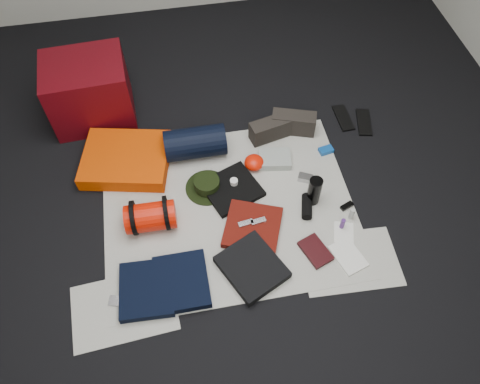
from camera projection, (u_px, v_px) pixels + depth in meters
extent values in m
cube|color=black|center=(229.00, 210.00, 3.04)|extent=(4.50, 4.50, 0.02)
cube|color=silver|center=(229.00, 209.00, 3.03)|extent=(1.60, 1.30, 0.01)
cube|color=silver|center=(124.00, 308.00, 2.64)|extent=(0.61, 0.44, 0.00)
cube|color=silver|center=(350.00, 261.00, 2.81)|extent=(0.60, 0.43, 0.00)
cube|color=#53060D|center=(89.00, 91.00, 3.32)|extent=(0.58, 0.50, 0.47)
cube|color=#E34302|center=(126.00, 159.00, 3.19)|extent=(0.66, 0.58, 0.10)
cylinder|color=red|center=(151.00, 217.00, 2.88)|extent=(0.31, 0.19, 0.18)
cylinder|color=black|center=(134.00, 218.00, 2.85)|extent=(0.02, 0.22, 0.22)
cylinder|color=black|center=(166.00, 213.00, 2.88)|extent=(0.03, 0.22, 0.22)
cylinder|color=black|center=(195.00, 143.00, 3.20)|extent=(0.42, 0.22, 0.22)
cylinder|color=black|center=(207.00, 188.00, 3.11)|extent=(0.31, 0.31, 0.01)
cylinder|color=black|center=(207.00, 184.00, 3.08)|extent=(0.17, 0.17, 0.07)
cube|color=#292520|center=(271.00, 129.00, 3.32)|extent=(0.32, 0.18, 0.15)
cube|color=#292520|center=(294.00, 123.00, 3.35)|extent=(0.33, 0.21, 0.16)
cube|color=black|center=(343.00, 118.00, 3.48)|extent=(0.10, 0.26, 0.01)
cube|color=black|center=(364.00, 122.00, 3.45)|extent=(0.15, 0.27, 0.01)
cube|color=black|center=(147.00, 290.00, 2.67)|extent=(0.32, 0.36, 0.05)
cube|color=black|center=(181.00, 282.00, 2.70)|extent=(0.31, 0.35, 0.06)
cube|color=black|center=(252.00, 267.00, 2.75)|extent=(0.44, 0.46, 0.06)
cube|color=black|center=(232.00, 189.00, 3.09)|extent=(0.43, 0.42, 0.03)
cube|color=#591009|center=(253.00, 227.00, 2.92)|extent=(0.44, 0.44, 0.04)
ellipsoid|color=red|center=(254.00, 163.00, 3.18)|extent=(0.18, 0.18, 0.09)
cube|color=#919992|center=(275.00, 159.00, 3.22)|extent=(0.24, 0.20, 0.05)
cylinder|color=black|center=(314.00, 191.00, 2.97)|extent=(0.10, 0.10, 0.22)
cylinder|color=black|center=(307.00, 206.00, 2.99)|extent=(0.11, 0.18, 0.07)
cube|color=#B2B2B7|center=(305.00, 178.00, 3.14)|extent=(0.11, 0.09, 0.04)
cube|color=#0F4693|center=(326.00, 150.00, 3.28)|extent=(0.11, 0.08, 0.03)
cylinder|color=#4B2371|center=(342.00, 224.00, 2.91)|extent=(0.04, 0.04, 0.08)
cylinder|color=#9EA29E|center=(352.00, 214.00, 2.95)|extent=(0.04, 0.04, 0.09)
cube|color=black|center=(315.00, 251.00, 2.83)|extent=(0.19, 0.24, 0.03)
cube|color=silver|center=(348.00, 256.00, 2.82)|extent=(0.21, 0.26, 0.01)
cube|color=silver|center=(344.00, 233.00, 2.92)|extent=(0.16, 0.18, 0.01)
cube|color=black|center=(347.00, 206.00, 3.02)|extent=(0.09, 0.07, 0.02)
cube|color=#B2B2B7|center=(114.00, 301.00, 2.66)|extent=(0.08, 0.08, 0.01)
cylinder|color=silver|center=(234.00, 182.00, 3.08)|extent=(0.05, 0.05, 0.04)
cube|color=#B2B2B7|center=(246.00, 223.00, 2.90)|extent=(0.10, 0.05, 0.01)
cube|color=#B2B2B7|center=(258.00, 221.00, 2.91)|extent=(0.10, 0.05, 0.01)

